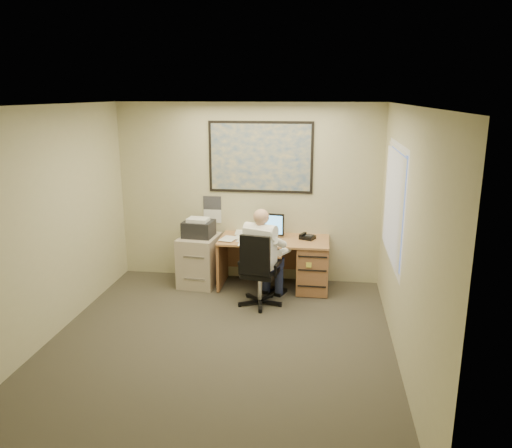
# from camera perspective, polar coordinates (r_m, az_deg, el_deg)

# --- Properties ---
(room_shell) EXTENTS (4.00, 4.50, 2.70)m
(room_shell) POSITION_cam_1_polar(r_m,az_deg,el_deg) (5.43, -4.56, -1.03)
(room_shell) COLOR #3B372D
(room_shell) RESTS_ON ground
(desk) EXTENTS (1.60, 0.97, 1.09)m
(desk) POSITION_cam_1_polar(r_m,az_deg,el_deg) (7.40, 4.60, -4.07)
(desk) COLOR tan
(desk) RESTS_ON ground
(world_map) EXTENTS (1.56, 0.03, 1.06)m
(world_map) POSITION_cam_1_polar(r_m,az_deg,el_deg) (7.45, 0.52, 7.63)
(world_map) COLOR #1E4C93
(world_map) RESTS_ON room_shell
(wall_calendar) EXTENTS (0.28, 0.01, 0.42)m
(wall_calendar) POSITION_cam_1_polar(r_m,az_deg,el_deg) (7.73, -5.02, 1.66)
(wall_calendar) COLOR white
(wall_calendar) RESTS_ON room_shell
(window_blinds) EXTENTS (0.06, 1.40, 1.30)m
(window_blinds) POSITION_cam_1_polar(r_m,az_deg,el_deg) (6.09, 15.52, 2.16)
(window_blinds) COLOR beige
(window_blinds) RESTS_ON room_shell
(filing_cabinet) EXTENTS (0.60, 0.69, 1.04)m
(filing_cabinet) POSITION_cam_1_polar(r_m,az_deg,el_deg) (7.58, -6.47, -3.63)
(filing_cabinet) COLOR #BCAD97
(filing_cabinet) RESTS_ON ground
(office_chair) EXTENTS (0.72, 0.72, 1.04)m
(office_chair) POSITION_cam_1_polar(r_m,az_deg,el_deg) (6.82, 0.48, -6.94)
(office_chair) COLOR black
(office_chair) RESTS_ON ground
(person) EXTENTS (0.81, 0.95, 1.34)m
(person) POSITION_cam_1_polar(r_m,az_deg,el_deg) (6.76, 0.50, -3.81)
(person) COLOR white
(person) RESTS_ON office_chair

